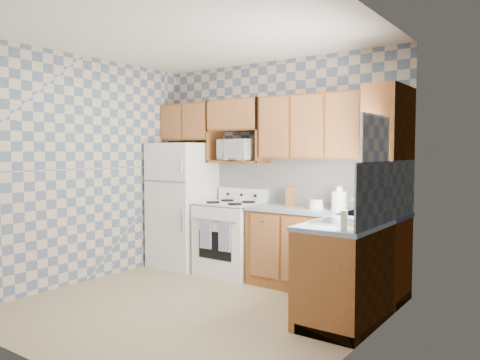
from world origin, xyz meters
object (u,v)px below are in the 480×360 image
at_px(refrigerator, 183,205).
at_px(microwave, 239,150).
at_px(electric_kettle, 339,201).
at_px(stove_body, 231,239).

bearing_deg(refrigerator, microwave, 9.25).
xyz_separation_m(microwave, electric_kettle, (1.42, -0.10, -0.56)).
bearing_deg(microwave, stove_body, -102.80).
distance_m(refrigerator, stove_body, 0.89).
height_order(microwave, electric_kettle, microwave).
bearing_deg(microwave, electric_kettle, 2.55).
xyz_separation_m(stove_body, electric_kettle, (1.46, 0.01, 0.58)).
xyz_separation_m(refrigerator, microwave, (0.84, 0.14, 0.75)).
distance_m(refrigerator, microwave, 1.14).
relative_size(microwave, electric_kettle, 2.32).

